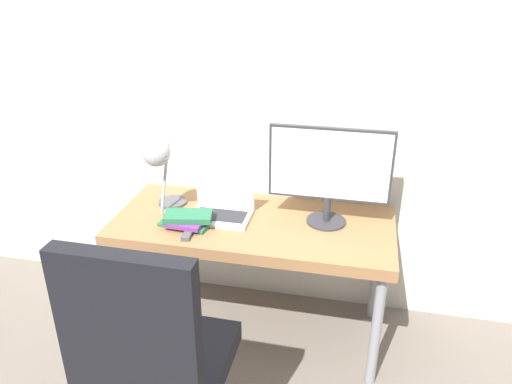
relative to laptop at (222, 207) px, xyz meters
name	(u,v)px	position (x,y,z in m)	size (l,w,h in m)	color
ground_plane	(240,368)	(0.17, -0.34, -0.75)	(12.00, 12.00, 0.00)	#70665B
wall_back	(269,88)	(0.17, 0.37, 0.55)	(8.00, 0.05, 2.60)	beige
desk	(253,232)	(0.17, -0.02, -0.12)	(1.44, 0.64, 0.70)	#996B42
laptop	(222,207)	(0.00, 0.00, 0.00)	(0.31, 0.22, 0.24)	silver
monitor	(330,170)	(0.54, 0.05, 0.24)	(0.60, 0.20, 0.50)	#333338
desk_lamp	(159,160)	(-0.31, -0.05, 0.26)	(0.16, 0.31, 0.43)	#4C4C51
office_chair	(149,354)	(-0.02, -0.93, -0.15)	(0.55, 0.54, 1.11)	black
book_stack	(187,219)	(-0.14, -0.14, -0.02)	(0.28, 0.19, 0.07)	#286B47
tv_remote	(189,231)	(-0.11, -0.21, -0.04)	(0.05, 0.17, 0.02)	#4C4C51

